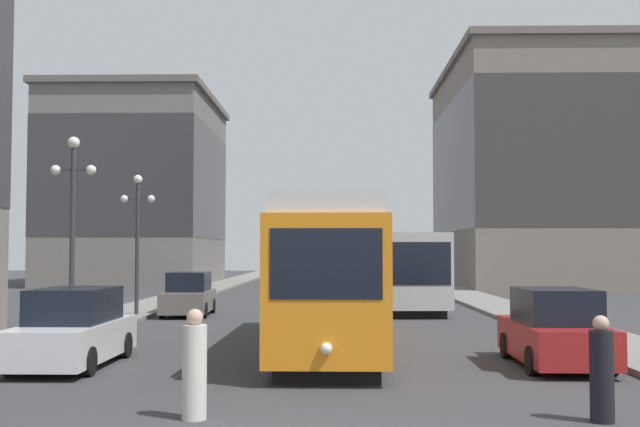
% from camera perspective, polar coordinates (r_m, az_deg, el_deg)
% --- Properties ---
extents(sidewalk_left, '(2.78, 120.00, 0.15)m').
position_cam_1_polar(sidewalk_left, '(51.35, -8.87, -5.70)').
color(sidewalk_left, gray).
rests_on(sidewalk_left, ground).
extents(sidewalk_right, '(2.78, 120.00, 0.15)m').
position_cam_1_polar(sidewalk_right, '(51.19, 9.93, -5.70)').
color(sidewalk_right, gray).
rests_on(sidewalk_right, ground).
extents(streetcar, '(2.73, 13.24, 3.89)m').
position_cam_1_polar(streetcar, '(21.71, 0.77, -4.35)').
color(streetcar, black).
rests_on(streetcar, ground).
extents(transit_bus, '(3.05, 12.43, 3.45)m').
position_cam_1_polar(transit_bus, '(36.96, 6.06, -3.95)').
color(transit_bus, black).
rests_on(transit_bus, ground).
extents(parked_car_left_near, '(2.01, 4.43, 1.82)m').
position_cam_1_polar(parked_car_left_near, '(33.21, -9.63, -5.96)').
color(parked_car_left_near, black).
rests_on(parked_car_left_near, ground).
extents(parked_car_left_mid, '(1.90, 4.72, 1.82)m').
position_cam_1_polar(parked_car_left_mid, '(19.28, -17.67, -8.15)').
color(parked_car_left_mid, black).
rests_on(parked_car_left_mid, ground).
extents(parked_car_right_far, '(1.94, 4.44, 1.82)m').
position_cam_1_polar(parked_car_right_far, '(19.11, 16.87, -8.22)').
color(parked_car_right_far, black).
rests_on(parked_car_right_far, ground).
extents(pedestrian_crossing_near, '(0.37, 0.37, 1.67)m').
position_cam_1_polar(pedestrian_crossing_near, '(13.22, 20.01, -10.92)').
color(pedestrian_crossing_near, black).
rests_on(pedestrian_crossing_near, ground).
extents(pedestrian_crossing_far, '(0.39, 0.39, 1.76)m').
position_cam_1_polar(pedestrian_crossing_far, '(12.80, -9.22, -11.14)').
color(pedestrian_crossing_far, beige).
rests_on(pedestrian_crossing_far, ground).
extents(lamp_post_left_near, '(1.41, 0.36, 6.07)m').
position_cam_1_polar(lamp_post_left_near, '(24.95, -17.72, 0.56)').
color(lamp_post_left_near, '#333338').
rests_on(lamp_post_left_near, sidewalk_left).
extents(lamp_post_left_far, '(1.41, 0.36, 5.67)m').
position_cam_1_polar(lamp_post_left_far, '(32.42, -13.28, -0.67)').
color(lamp_post_left_far, '#333338').
rests_on(lamp_post_left_far, sidewalk_left).
extents(building_left_corner, '(12.71, 17.12, 15.52)m').
position_cam_1_polar(building_left_corner, '(66.06, -13.19, 1.83)').
color(building_left_corner, slate).
rests_on(building_left_corner, ground).
extents(building_right_corner, '(16.10, 21.92, 17.55)m').
position_cam_1_polar(building_right_corner, '(64.09, 16.45, 2.95)').
color(building_right_corner, slate).
rests_on(building_right_corner, ground).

